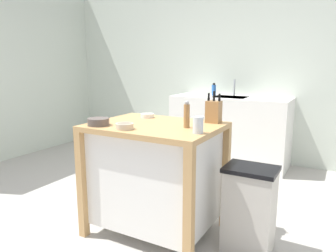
{
  "coord_description": "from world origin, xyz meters",
  "views": [
    {
      "loc": [
        1.32,
        -2.09,
        1.34
      ],
      "look_at": [
        0.06,
        0.16,
        0.83
      ],
      "focal_mm": 34.24,
      "sensor_mm": 36.0,
      "label": 1
    }
  ],
  "objects_px": {
    "kitchen_island": "(156,172)",
    "drinking_cup": "(198,125)",
    "pepper_grinder": "(187,115)",
    "sink_faucet": "(234,88)",
    "bowl_stoneware_deep": "(98,122)",
    "bowl_ceramic_wide": "(124,126)",
    "bottle_hand_soap": "(214,90)",
    "trash_bin": "(249,209)",
    "bowl_ceramic_small": "(147,115)",
    "knife_block": "(214,111)"
  },
  "relations": [
    {
      "from": "bottle_hand_soap",
      "to": "trash_bin",
      "type": "bearing_deg",
      "value": -61.81
    },
    {
      "from": "bowl_stoneware_deep",
      "to": "bowl_ceramic_small",
      "type": "bearing_deg",
      "value": 74.36
    },
    {
      "from": "trash_bin",
      "to": "kitchen_island",
      "type": "bearing_deg",
      "value": -172.57
    },
    {
      "from": "trash_bin",
      "to": "drinking_cup",
      "type": "bearing_deg",
      "value": -142.06
    },
    {
      "from": "bowl_ceramic_small",
      "to": "trash_bin",
      "type": "bearing_deg",
      "value": -7.22
    },
    {
      "from": "bowl_ceramic_wide",
      "to": "pepper_grinder",
      "type": "xyz_separation_m",
      "value": [
        0.36,
        0.26,
        0.07
      ]
    },
    {
      "from": "trash_bin",
      "to": "bottle_hand_soap",
      "type": "bearing_deg",
      "value": 118.19
    },
    {
      "from": "bowl_stoneware_deep",
      "to": "drinking_cup",
      "type": "xyz_separation_m",
      "value": [
        0.76,
        0.11,
        0.03
      ]
    },
    {
      "from": "sink_faucet",
      "to": "knife_block",
      "type": "bearing_deg",
      "value": -76.91
    },
    {
      "from": "bowl_stoneware_deep",
      "to": "sink_faucet",
      "type": "height_order",
      "value": "sink_faucet"
    },
    {
      "from": "drinking_cup",
      "to": "trash_bin",
      "type": "relative_size",
      "value": 0.18
    },
    {
      "from": "trash_bin",
      "to": "sink_faucet",
      "type": "bearing_deg",
      "value": 111.11
    },
    {
      "from": "bowl_ceramic_small",
      "to": "trash_bin",
      "type": "xyz_separation_m",
      "value": [
        0.94,
        -0.12,
        -0.59
      ]
    },
    {
      "from": "trash_bin",
      "to": "bowl_stoneware_deep",
      "type": "bearing_deg",
      "value": -161.91
    },
    {
      "from": "kitchen_island",
      "to": "knife_block",
      "type": "distance_m",
      "value": 0.66
    },
    {
      "from": "bowl_stoneware_deep",
      "to": "trash_bin",
      "type": "distance_m",
      "value": 1.27
    },
    {
      "from": "trash_bin",
      "to": "bottle_hand_soap",
      "type": "relative_size",
      "value": 3.71
    },
    {
      "from": "knife_block",
      "to": "pepper_grinder",
      "type": "height_order",
      "value": "knife_block"
    },
    {
      "from": "sink_faucet",
      "to": "trash_bin",
      "type": "bearing_deg",
      "value": -68.89
    },
    {
      "from": "bowl_ceramic_small",
      "to": "sink_faucet",
      "type": "height_order",
      "value": "sink_faucet"
    },
    {
      "from": "pepper_grinder",
      "to": "bottle_hand_soap",
      "type": "relative_size",
      "value": 1.16
    },
    {
      "from": "drinking_cup",
      "to": "bottle_hand_soap",
      "type": "height_order",
      "value": "bottle_hand_soap"
    },
    {
      "from": "drinking_cup",
      "to": "kitchen_island",
      "type": "bearing_deg",
      "value": 161.13
    },
    {
      "from": "knife_block",
      "to": "trash_bin",
      "type": "relative_size",
      "value": 0.39
    },
    {
      "from": "bowl_ceramic_small",
      "to": "kitchen_island",
      "type": "bearing_deg",
      "value": -45.3
    },
    {
      "from": "sink_faucet",
      "to": "bowl_ceramic_wide",
      "type": "bearing_deg",
      "value": -90.31
    },
    {
      "from": "kitchen_island",
      "to": "drinking_cup",
      "type": "relative_size",
      "value": 8.63
    },
    {
      "from": "bowl_ceramic_wide",
      "to": "sink_faucet",
      "type": "bearing_deg",
      "value": 89.69
    },
    {
      "from": "knife_block",
      "to": "bowl_ceramic_wide",
      "type": "bearing_deg",
      "value": -129.64
    },
    {
      "from": "knife_block",
      "to": "bottle_hand_soap",
      "type": "bearing_deg",
      "value": 111.17
    },
    {
      "from": "trash_bin",
      "to": "sink_faucet",
      "type": "xyz_separation_m",
      "value": [
        -0.8,
        2.07,
        0.7
      ]
    },
    {
      "from": "bowl_ceramic_small",
      "to": "sink_faucet",
      "type": "xyz_separation_m",
      "value": [
        0.14,
        1.95,
        0.11
      ]
    },
    {
      "from": "bowl_ceramic_small",
      "to": "drinking_cup",
      "type": "distance_m",
      "value": 0.73
    },
    {
      "from": "bowl_ceramic_small",
      "to": "bowl_ceramic_wide",
      "type": "xyz_separation_m",
      "value": [
        0.12,
        -0.49,
        0.0
      ]
    },
    {
      "from": "bowl_stoneware_deep",
      "to": "bottle_hand_soap",
      "type": "bearing_deg",
      "value": 89.49
    },
    {
      "from": "bowl_ceramic_wide",
      "to": "bottle_hand_soap",
      "type": "xyz_separation_m",
      "value": [
        -0.23,
        2.32,
        0.08
      ]
    },
    {
      "from": "bottle_hand_soap",
      "to": "sink_faucet",
      "type": "bearing_deg",
      "value": 25.21
    },
    {
      "from": "drinking_cup",
      "to": "pepper_grinder",
      "type": "xyz_separation_m",
      "value": [
        -0.15,
        0.13,
        0.04
      ]
    },
    {
      "from": "bowl_stoneware_deep",
      "to": "bottle_hand_soap",
      "type": "relative_size",
      "value": 0.95
    },
    {
      "from": "knife_block",
      "to": "sink_faucet",
      "type": "bearing_deg",
      "value": 103.09
    },
    {
      "from": "bowl_ceramic_wide",
      "to": "trash_bin",
      "type": "xyz_separation_m",
      "value": [
        0.81,
        0.37,
        -0.59
      ]
    },
    {
      "from": "drinking_cup",
      "to": "trash_bin",
      "type": "distance_m",
      "value": 0.73
    },
    {
      "from": "knife_block",
      "to": "pepper_grinder",
      "type": "distance_m",
      "value": 0.3
    },
    {
      "from": "kitchen_island",
      "to": "bottle_hand_soap",
      "type": "height_order",
      "value": "bottle_hand_soap"
    },
    {
      "from": "pepper_grinder",
      "to": "sink_faucet",
      "type": "distance_m",
      "value": 2.2
    },
    {
      "from": "knife_block",
      "to": "trash_bin",
      "type": "xyz_separation_m",
      "value": [
        0.36,
        -0.18,
        -0.66
      ]
    },
    {
      "from": "kitchen_island",
      "to": "bowl_stoneware_deep",
      "type": "height_order",
      "value": "bowl_stoneware_deep"
    },
    {
      "from": "knife_block",
      "to": "bowl_stoneware_deep",
      "type": "height_order",
      "value": "knife_block"
    },
    {
      "from": "pepper_grinder",
      "to": "sink_faucet",
      "type": "bearing_deg",
      "value": 99.01
    },
    {
      "from": "kitchen_island",
      "to": "bowl_stoneware_deep",
      "type": "xyz_separation_m",
      "value": [
        -0.34,
        -0.25,
        0.42
      ]
    }
  ]
}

